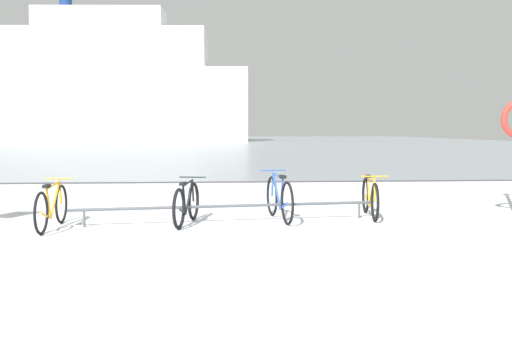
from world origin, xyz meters
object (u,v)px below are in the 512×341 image
bicycle_1 (187,204)px  bicycle_2 (279,198)px  bicycle_3 (370,197)px  ferry_ship (107,87)px  bicycle_0 (52,207)px

bicycle_1 → bicycle_2: (1.57, 0.34, 0.04)m
bicycle_2 → bicycle_3: 1.67m
bicycle_1 → ferry_ship: 71.53m
bicycle_0 → bicycle_3: (5.33, 0.86, 0.00)m
bicycle_1 → bicycle_2: bicycle_2 is taller
bicycle_1 → bicycle_2: bearing=12.2°
bicycle_0 → ferry_ship: ferry_ship is taller
bicycle_1 → ferry_ship: (-13.67, 69.88, 6.82)m
bicycle_3 → ferry_ship: 71.66m
bicycle_3 → bicycle_2: bearing=-172.0°
bicycle_1 → bicycle_0: bearing=-172.2°
bicycle_0 → ferry_ship: size_ratio=0.05×
bicycle_0 → bicycle_2: bearing=9.7°
bicycle_0 → ferry_ship: (-11.57, 70.17, 6.81)m
ferry_ship → bicycle_0: bearing=-80.6°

